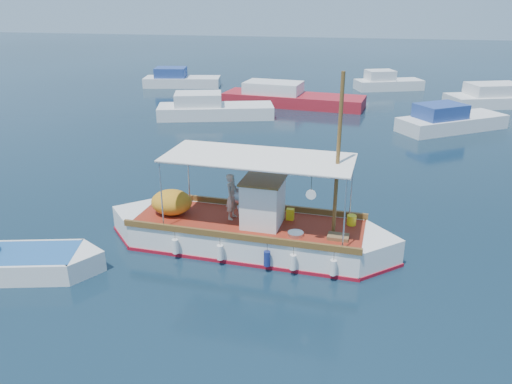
# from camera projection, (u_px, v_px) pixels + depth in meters

# --- Properties ---
(ground) EXTENTS (160.00, 160.00, 0.00)m
(ground) POSITION_uv_depth(u_px,v_px,m) (272.00, 238.00, 16.41)
(ground) COLOR black
(ground) RESTS_ON ground
(fishing_caique) EXTENTS (9.45, 3.09, 5.77)m
(fishing_caique) POSITION_uv_depth(u_px,v_px,m) (246.00, 232.00, 15.68)
(fishing_caique) COLOR white
(fishing_caique) RESTS_ON ground
(dinghy) EXTENTS (5.65, 2.58, 1.42)m
(dinghy) POSITION_uv_depth(u_px,v_px,m) (1.00, 264.00, 14.26)
(dinghy) COLOR white
(dinghy) RESTS_ON ground
(bg_boat_nw) EXTENTS (7.71, 4.28, 1.80)m
(bg_boat_nw) POSITION_uv_depth(u_px,v_px,m) (212.00, 110.00, 32.09)
(bg_boat_nw) COLOR silver
(bg_boat_nw) RESTS_ON ground
(bg_boat_n) EXTENTS (10.24, 4.06, 1.80)m
(bg_boat_n) POSITION_uv_depth(u_px,v_px,m) (289.00, 98.00, 35.59)
(bg_boat_n) COLOR maroon
(bg_boat_n) RESTS_ON ground
(bg_boat_ne) EXTENTS (6.70, 5.55, 1.80)m
(bg_boat_ne) POSITION_uv_depth(u_px,v_px,m) (449.00, 122.00, 29.12)
(bg_boat_ne) COLOR silver
(bg_boat_ne) RESTS_ON ground
(bg_boat_e) EXTENTS (9.29, 5.43, 1.80)m
(bg_boat_e) POSITION_uv_depth(u_px,v_px,m) (506.00, 99.00, 35.46)
(bg_boat_e) COLOR silver
(bg_boat_e) RESTS_ON ground
(bg_boat_far_w) EXTENTS (6.70, 3.41, 1.80)m
(bg_boat_far_w) POSITION_uv_depth(u_px,v_px,m) (180.00, 81.00, 42.75)
(bg_boat_far_w) COLOR silver
(bg_boat_far_w) RESTS_ON ground
(bg_boat_far_n) EXTENTS (5.80, 3.78, 1.80)m
(bg_boat_far_n) POSITION_uv_depth(u_px,v_px,m) (387.00, 84.00, 41.38)
(bg_boat_far_n) COLOR silver
(bg_boat_far_n) RESTS_ON ground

